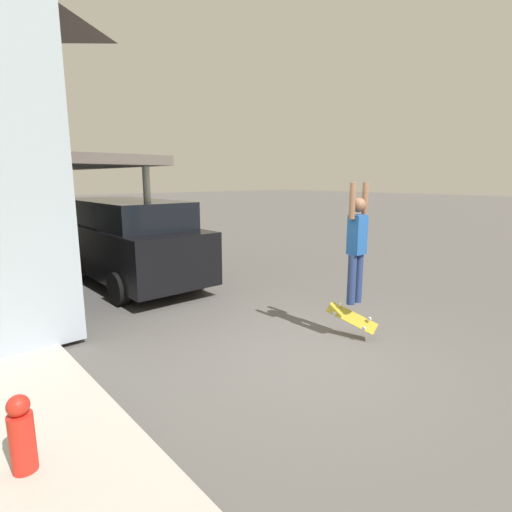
{
  "coord_description": "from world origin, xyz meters",
  "views": [
    {
      "loc": [
        -4.19,
        -3.57,
        2.53
      ],
      "look_at": [
        0.27,
        1.49,
        1.21
      ],
      "focal_mm": 28.0,
      "sensor_mm": 36.0,
      "label": 1
    }
  ],
  "objects_px": {
    "skateboard": "(352,317)",
    "fire_hydrant": "(22,435)",
    "skateboarder": "(357,243)",
    "car_down_street": "(33,212)",
    "suv_parked": "(127,239)"
  },
  "relations": [
    {
      "from": "skateboard",
      "to": "fire_hydrant",
      "type": "distance_m",
      "value": 4.65
    },
    {
      "from": "suv_parked",
      "to": "skateboard",
      "type": "distance_m",
      "value": 5.87
    },
    {
      "from": "car_down_street",
      "to": "skateboard",
      "type": "xyz_separation_m",
      "value": [
        -0.1,
        -20.76,
        -0.36
      ]
    },
    {
      "from": "skateboard",
      "to": "fire_hydrant",
      "type": "bearing_deg",
      "value": -179.8
    },
    {
      "from": "skateboarder",
      "to": "fire_hydrant",
      "type": "bearing_deg",
      "value": 179.31
    },
    {
      "from": "car_down_street",
      "to": "fire_hydrant",
      "type": "height_order",
      "value": "car_down_street"
    },
    {
      "from": "skateboard",
      "to": "fire_hydrant",
      "type": "relative_size",
      "value": 1.09
    },
    {
      "from": "car_down_street",
      "to": "fire_hydrant",
      "type": "xyz_separation_m",
      "value": [
        -4.75,
        -20.78,
        -0.28
      ]
    },
    {
      "from": "suv_parked",
      "to": "car_down_street",
      "type": "xyz_separation_m",
      "value": [
        1.28,
        15.06,
        -0.36
      ]
    },
    {
      "from": "skateboarder",
      "to": "suv_parked",
      "type": "bearing_deg",
      "value": 100.93
    },
    {
      "from": "skateboarder",
      "to": "skateboard",
      "type": "xyz_separation_m",
      "value": [
        0.06,
        0.07,
        -1.22
      ]
    },
    {
      "from": "skateboarder",
      "to": "fire_hydrant",
      "type": "height_order",
      "value": "skateboarder"
    },
    {
      "from": "fire_hydrant",
      "to": "skateboarder",
      "type": "bearing_deg",
      "value": -0.69
    },
    {
      "from": "suv_parked",
      "to": "car_down_street",
      "type": "bearing_deg",
      "value": 85.15
    },
    {
      "from": "skateboard",
      "to": "car_down_street",
      "type": "bearing_deg",
      "value": 89.72
    }
  ]
}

